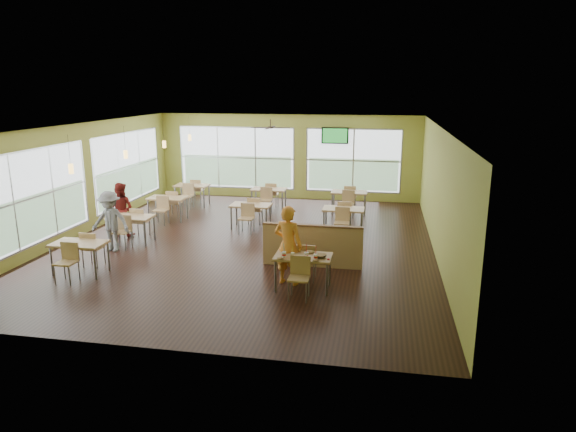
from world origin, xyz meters
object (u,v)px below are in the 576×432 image
object	(u,v)px
half_wall_divider	(312,246)
man_plaid	(288,245)
main_table	(303,261)
food_basket	(320,256)

from	to	relation	value
half_wall_divider	man_plaid	xyz separation A→B (m)	(-0.37, -1.20, 0.36)
main_table	man_plaid	xyz separation A→B (m)	(-0.37, 0.25, 0.25)
main_table	half_wall_divider	xyz separation A→B (m)	(0.00, 1.45, -0.11)
man_plaid	food_basket	xyz separation A→B (m)	(0.73, -0.29, -0.10)
man_plaid	half_wall_divider	bearing A→B (deg)	-92.65
half_wall_divider	man_plaid	distance (m)	1.31
main_table	food_basket	xyz separation A→B (m)	(0.36, -0.04, 0.15)
man_plaid	food_basket	size ratio (longest dim) A/B	6.42
food_basket	man_plaid	bearing A→B (deg)	158.17
half_wall_divider	food_basket	world-z (taller)	half_wall_divider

